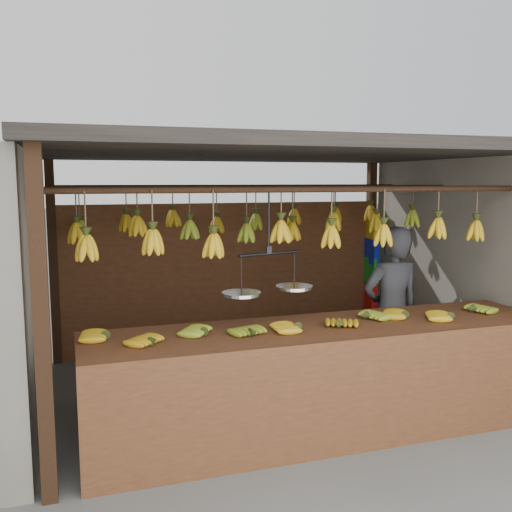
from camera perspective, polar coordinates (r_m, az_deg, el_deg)
name	(u,v)px	position (r m, az deg, el deg)	size (l,w,h in m)	color
ground	(265,387)	(5.89, 0.93, -13.01)	(80.00, 80.00, 0.00)	#5B5B57
stall	(255,190)	(5.83, -0.09, 6.59)	(4.30, 3.30, 2.40)	black
counter	(331,352)	(4.62, 7.52, -9.49)	(3.88, 0.88, 0.96)	#59311A
hanging_bananas	(265,227)	(5.53, 0.89, 2.93)	(3.62, 2.24, 0.39)	gold
balance_scale	(269,286)	(4.54, 1.27, -3.00)	(0.79, 0.42, 0.81)	black
vendor	(391,313)	(5.57, 13.37, -5.57)	(0.60, 0.39, 1.65)	#262628
bag_bundles	(371,261)	(7.63, 11.47, -0.53)	(0.08, 0.26, 1.29)	yellow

